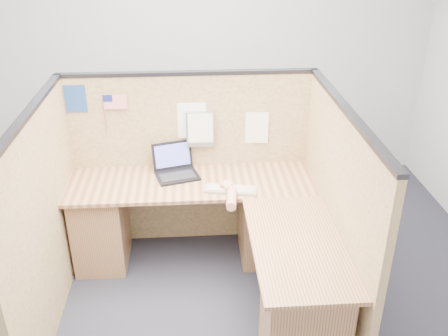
{
  "coord_description": "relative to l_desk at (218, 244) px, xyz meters",
  "views": [
    {
      "loc": [
        0.01,
        -2.8,
        2.62
      ],
      "look_at": [
        0.25,
        0.5,
        0.93
      ],
      "focal_mm": 40.0,
      "sensor_mm": 36.0,
      "label": 1
    }
  ],
  "objects": [
    {
      "name": "hand_forearm",
      "position": [
        0.1,
        0.11,
        0.37
      ],
      "size": [
        0.11,
        0.38,
        0.08
      ],
      "color": "tan",
      "rests_on": "l_desk"
    },
    {
      "name": "cubicle_partitions",
      "position": [
        -0.18,
        0.14,
        0.38
      ],
      "size": [
        2.06,
        1.83,
        1.53
      ],
      "color": "brown",
      "rests_on": "floor"
    },
    {
      "name": "keyboard",
      "position": [
        0.12,
        0.22,
        0.35
      ],
      "size": [
        0.42,
        0.21,
        0.03
      ],
      "rotation": [
        0.0,
        0.0,
        -0.2
      ],
      "color": "gray",
      "rests_on": "l_desk"
    },
    {
      "name": "floor",
      "position": [
        -0.18,
        -0.29,
        -0.39
      ],
      "size": [
        5.0,
        5.0,
        0.0
      ],
      "primitive_type": "plane",
      "color": "black",
      "rests_on": "ground"
    },
    {
      "name": "l_desk",
      "position": [
        0.0,
        0.0,
        0.0
      ],
      "size": [
        1.95,
        1.75,
        0.73
      ],
      "color": "brown",
      "rests_on": "floor"
    },
    {
      "name": "blue_poster",
      "position": [
        -1.06,
        0.68,
        0.94
      ],
      "size": [
        0.17,
        0.01,
        0.22
      ],
      "primitive_type": "cube",
      "rotation": [
        0.0,
        0.0,
        -0.02
      ],
      "color": "navy",
      "rests_on": "cubicle_partitions"
    },
    {
      "name": "american_flag",
      "position": [
        -0.78,
        0.67,
        0.9
      ],
      "size": [
        0.19,
        0.01,
        0.32
      ],
      "color": "olive",
      "rests_on": "cubicle_partitions"
    },
    {
      "name": "mouse",
      "position": [
        0.09,
        0.24,
        0.36
      ],
      "size": [
        0.12,
        0.08,
        0.04
      ],
      "primitive_type": "ellipsoid",
      "rotation": [
        0.0,
        0.0,
        -0.19
      ],
      "color": "silver",
      "rests_on": "l_desk"
    },
    {
      "name": "paper_right",
      "position": [
        0.35,
        0.68,
        0.66
      ],
      "size": [
        0.21,
        0.03,
        0.27
      ],
      "primitive_type": "cube",
      "rotation": [
        0.0,
        0.0,
        -0.1
      ],
      "color": "white",
      "rests_on": "cubicle_partitions"
    },
    {
      "name": "paper_left",
      "position": [
        -0.16,
        0.68,
        0.74
      ],
      "size": [
        0.23,
        0.01,
        0.3
      ],
      "primitive_type": "cube",
      "rotation": [
        0.0,
        0.0,
        -0.02
      ],
      "color": "white",
      "rests_on": "cubicle_partitions"
    },
    {
      "name": "file_holder",
      "position": [
        -0.1,
        0.66,
        0.67
      ],
      "size": [
        0.23,
        0.05,
        0.29
      ],
      "color": "slate",
      "rests_on": "cubicle_partitions"
    },
    {
      "name": "laptop",
      "position": [
        -0.29,
        0.54,
        0.4
      ],
      "size": [
        0.38,
        0.39,
        0.24
      ],
      "rotation": [
        0.0,
        0.0,
        0.27
      ],
      "color": "black",
      "rests_on": "l_desk"
    },
    {
      "name": "wall_back",
      "position": [
        -0.18,
        1.96,
        1.01
      ],
      "size": [
        5.0,
        0.0,
        5.0
      ],
      "primitive_type": "plane",
      "rotation": [
        1.57,
        0.0,
        0.0
      ],
      "color": "#ADAFB3",
      "rests_on": "floor"
    }
  ]
}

